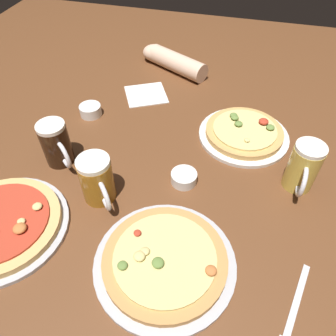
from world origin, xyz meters
The scene contains 12 objects.
ground_plane centered at (0.00, 0.00, -0.01)m, with size 2.40×2.40×0.03m, color brown.
pizza_plate_near centered at (0.07, -0.28, 0.02)m, with size 0.33×0.33×0.05m.
pizza_plate_far centered at (0.20, 0.22, 0.02)m, with size 0.29×0.29×0.05m.
pizza_plate_side centered at (-0.35, -0.29, 0.02)m, with size 0.32×0.32×0.05m.
beer_mug_dark centered at (0.36, 0.05, 0.07)m, with size 0.08×0.14×0.14m.
beer_mug_amber centered at (-0.15, -0.13, 0.07)m, with size 0.11×0.12×0.14m.
beer_mug_pale centered at (-0.32, -0.03, 0.07)m, with size 0.12×0.11×0.14m.
ramekin_sauce centered at (-0.33, 0.20, 0.02)m, with size 0.07×0.07×0.04m, color white.
ramekin_butter centered at (0.05, -0.02, 0.02)m, with size 0.07×0.07×0.03m, color white.
napkin_folded centered at (-0.18, 0.37, 0.00)m, with size 0.15×0.14×0.01m, color white.
fork_left centered at (0.35, -0.31, 0.00)m, with size 0.08×0.22×0.01m.
diner_arm centered at (-0.14, 0.59, 0.04)m, with size 0.30×0.19×0.08m.
Camera 1 is at (0.16, -0.62, 0.69)m, focal length 34.34 mm.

